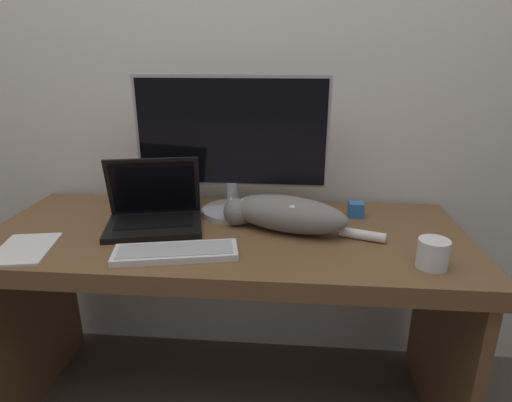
% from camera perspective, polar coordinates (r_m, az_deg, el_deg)
% --- Properties ---
extents(wall_back, '(6.40, 0.06, 2.60)m').
position_cam_1_polar(wall_back, '(1.70, -2.38, 19.67)').
color(wall_back, silver).
rests_on(wall_back, ground_plane).
extents(desk, '(1.59, 0.65, 0.72)m').
position_cam_1_polar(desk, '(1.50, -3.87, -9.00)').
color(desk, brown).
rests_on(desk, ground_plane).
extents(monitor, '(0.68, 0.23, 0.50)m').
position_cam_1_polar(monitor, '(1.51, -3.20, 7.71)').
color(monitor, '#B2B2B7').
rests_on(monitor, desk).
extents(laptop, '(0.36, 0.29, 0.23)m').
position_cam_1_polar(laptop, '(1.50, -13.41, -1.57)').
color(laptop, black).
rests_on(laptop, desk).
extents(external_keyboard, '(0.38, 0.19, 0.02)m').
position_cam_1_polar(external_keyboard, '(1.28, -10.64, -6.73)').
color(external_keyboard, white).
rests_on(external_keyboard, desk).
extents(cat, '(0.53, 0.26, 0.12)m').
position_cam_1_polar(cat, '(1.42, 3.79, -1.62)').
color(cat, gray).
rests_on(cat, desk).
extents(coffee_mug, '(0.09, 0.09, 0.08)m').
position_cam_1_polar(coffee_mug, '(1.28, 22.52, -6.49)').
color(coffee_mug, white).
rests_on(coffee_mug, desk).
extents(paper_notepad, '(0.19, 0.24, 0.01)m').
position_cam_1_polar(paper_notepad, '(1.47, -28.47, -5.66)').
color(paper_notepad, white).
rests_on(paper_notepad, desk).
extents(small_toy, '(0.05, 0.05, 0.05)m').
position_cam_1_polar(small_toy, '(1.59, 13.17, -1.10)').
color(small_toy, '#2D6BB7').
rests_on(small_toy, desk).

